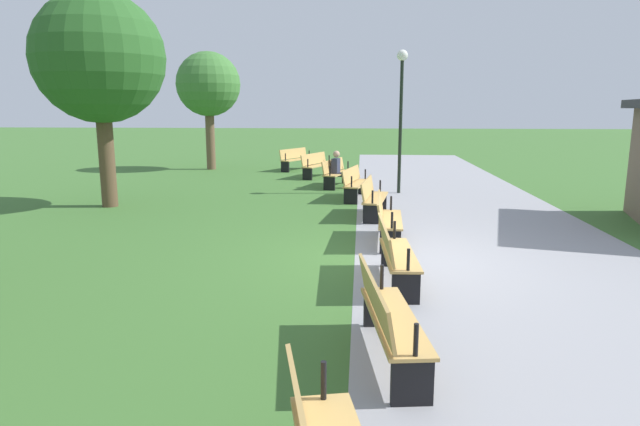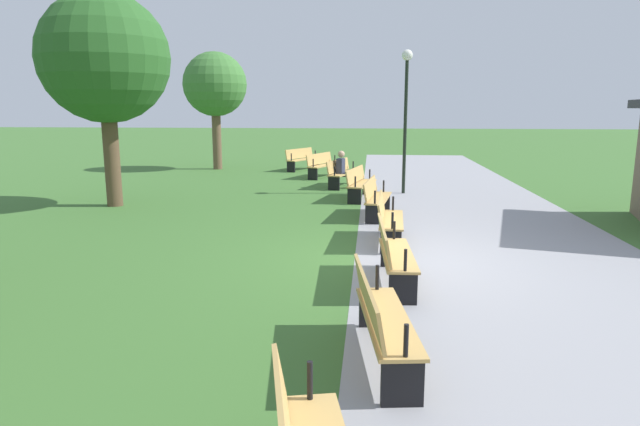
{
  "view_description": "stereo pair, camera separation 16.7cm",
  "coord_description": "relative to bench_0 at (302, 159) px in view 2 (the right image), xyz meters",
  "views": [
    {
      "loc": [
        9.04,
        -0.6,
        2.56
      ],
      "look_at": [
        0.0,
        -1.29,
        0.8
      ],
      "focal_mm": 30.44,
      "sensor_mm": 36.0,
      "label": 1
    },
    {
      "loc": [
        9.02,
        -0.44,
        2.56
      ],
      "look_at": [
        0.0,
        -1.29,
        0.8
      ],
      "focal_mm": 30.44,
      "sensor_mm": 36.0,
      "label": 2
    }
  ],
  "objects": [
    {
      "name": "tree_1",
      "position": [
        -0.05,
        -3.61,
        3.0
      ],
      "size": [
        2.63,
        2.63,
        4.83
      ],
      "color": "brown",
      "rests_on": "ground"
    },
    {
      "name": "bench_0",
      "position": [
        0.0,
        0.0,
        0.0
      ],
      "size": [
        1.88,
        1.28,
        0.89
      ],
      "rotation": [
        0.0,
        0.0,
        -0.48
      ],
      "color": "tan",
      "rests_on": "ground"
    },
    {
      "name": "tree_0",
      "position": [
        8.8,
        -3.89,
        3.29
      ],
      "size": [
        3.27,
        3.27,
        5.43
      ],
      "color": "brown",
      "rests_on": "ground"
    },
    {
      "name": "lamp_post",
      "position": [
        5.92,
        3.87,
        2.44
      ],
      "size": [
        0.32,
        0.32,
        4.23
      ],
      "color": "black",
      "rests_on": "ground"
    },
    {
      "name": "bench_7",
      "position": [
        17.19,
        3.0,
        0.0
      ],
      "size": [
        1.92,
        0.71,
        0.89
      ],
      "rotation": [
        0.0,
        0.0,
        0.13
      ],
      "color": "tan",
      "rests_on": "ground"
    },
    {
      "name": "person_seated",
      "position": [
        4.94,
        1.99,
        0.16
      ],
      "size": [
        0.45,
        0.58,
        1.2
      ],
      "rotation": [
        0.0,
        0.0,
        -0.3
      ],
      "color": "#2D3347",
      "rests_on": "ground"
    },
    {
      "name": "bench_4",
      "position": [
        9.61,
        3.0,
        0.0
      ],
      "size": [
        1.92,
        0.71,
        0.89
      ],
      "rotation": [
        0.0,
        0.0,
        -0.13
      ],
      "color": "tan",
      "rests_on": "ground"
    },
    {
      "name": "bench_1",
      "position": [
        2.3,
        1.06,
        0.0
      ],
      "size": [
        1.91,
        1.15,
        0.89
      ],
      "rotation": [
        0.0,
        0.0,
        -0.39
      ],
      "color": "tan",
      "rests_on": "ground"
    },
    {
      "name": "bench_6",
      "position": [
        14.67,
        3.22,
        0.0
      ],
      "size": [
        1.89,
        0.55,
        0.89
      ],
      "rotation": [
        0.0,
        0.0,
        0.04
      ],
      "color": "tan",
      "rests_on": "ground"
    },
    {
      "name": "bench_5",
      "position": [
        12.14,
        3.22,
        0.0
      ],
      "size": [
        1.89,
        0.55,
        0.89
      ],
      "rotation": [
        0.0,
        0.0,
        -0.04
      ],
      "color": "tan",
      "rests_on": "ground"
    },
    {
      "name": "ground_plane",
      "position": [
        13.4,
        3.32,
        -0.48
      ],
      "size": [
        120.0,
        120.0,
        0.0
      ],
      "primitive_type": "plane",
      "color": "#3D6B2D"
    },
    {
      "name": "bench_3",
      "position": [
        7.12,
        2.57,
        0.0
      ],
      "size": [
        1.93,
        0.87,
        0.89
      ],
      "rotation": [
        0.0,
        0.0,
        -0.22
      ],
      "color": "tan",
      "rests_on": "ground"
    },
    {
      "name": "path_paving",
      "position": [
        13.4,
        5.22,
        -0.47
      ],
      "size": [
        42.31,
        5.19,
        0.01
      ],
      "primitive_type": "cube",
      "color": "#939399",
      "rests_on": "ground"
    },
    {
      "name": "bench_2",
      "position": [
        4.68,
        1.92,
        0.0
      ],
      "size": [
        1.93,
        1.01,
        0.89
      ],
      "rotation": [
        0.0,
        0.0,
        -0.3
      ],
      "color": "tan",
      "rests_on": "ground"
    }
  ]
}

